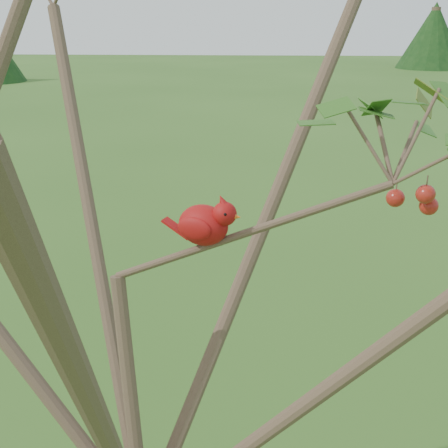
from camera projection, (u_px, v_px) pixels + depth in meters
name	position (u px, v px, depth m)	size (l,w,h in m)	color
crabapple_tree	(134.00, 227.00, 1.13)	(2.35, 2.05, 2.95)	#412E23
cardinal	(206.00, 223.00, 1.24)	(0.19, 0.12, 0.13)	#A0120D
distant_trees	(256.00, 44.00, 24.70)	(38.30, 13.76, 3.25)	#412E23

